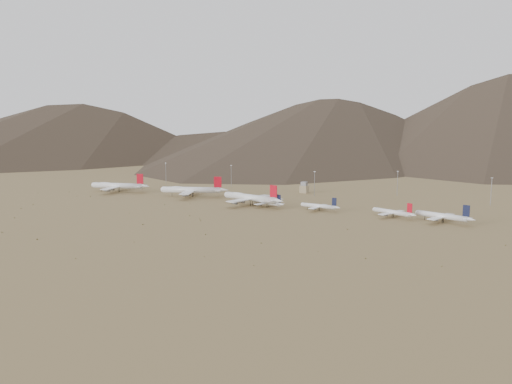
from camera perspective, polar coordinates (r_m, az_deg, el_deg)
The scene contains 16 objects.
ground at distance 445.05m, azimuth -4.15°, elevation -1.78°, with size 3000.00×3000.00×0.00m, color #967F4D.
mountain_ridge at distance 1292.77m, azimuth 18.30°, elevation 10.97°, with size 4400.00×1000.00×300.00m.
widebody_west at distance 559.31m, azimuth -15.49°, elevation 0.71°, with size 67.47×53.27×20.50m.
widebody_centre at distance 509.30m, azimuth -7.34°, elevation 0.25°, with size 66.51×53.35×20.91m.
widebody_east at distance 454.39m, azimuth -0.61°, elevation -0.64°, with size 68.68×53.84×20.65m.
narrowbody_a at distance 445.74m, azimuth 1.37°, elevation -1.21°, with size 37.00×27.54×12.65m.
narrowbody_b at distance 430.54m, azimuth 7.29°, elevation -1.61°, with size 37.55×27.08×12.40m.
narrowbody_c at distance 411.48m, azimuth 15.42°, elevation -2.25°, with size 38.53×28.87×13.37m.
narrowbody_d at distance 402.60m, azimuth 20.64°, elevation -2.60°, with size 45.73×33.93×15.54m.
control_tower at distance 535.54m, azimuth 5.53°, elevation 0.46°, with size 8.00×8.00×12.00m.
mast_far_west at distance 622.67m, azimuth -10.27°, elevation 2.26°, with size 2.00×0.60×25.70m.
mast_west at distance 582.58m, azimuth -2.85°, elevation 1.98°, with size 2.00×0.60×25.70m.
mast_centre at distance 512.14m, azimuth 6.70°, elevation 1.09°, with size 2.00×0.60×25.70m.
mast_east at distance 532.04m, azimuth 15.87°, elevation 1.10°, with size 2.00×0.60×25.70m.
mast_far_east at distance 501.00m, azimuth 25.30°, elevation 0.21°, with size 2.00×0.60×25.70m.
desert_scrub at distance 401.22m, azimuth -15.18°, elevation -3.08°, with size 446.89×184.33×0.85m.
Camera 1 is at (237.49, -368.62, 76.09)m, focal length 35.00 mm.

